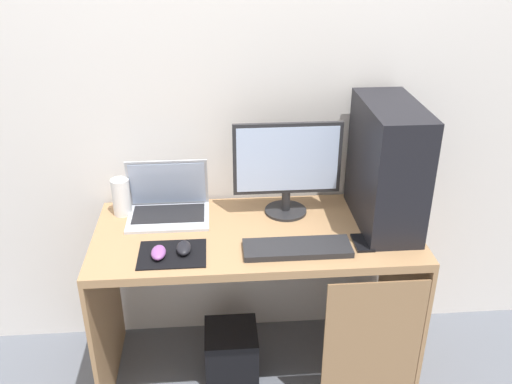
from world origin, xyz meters
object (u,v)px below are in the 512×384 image
speaker (121,197)px  subwoofer (231,351)px  pc_tower (387,166)px  mouse_right (158,253)px  mouse_left (184,248)px  cell_phone (362,243)px  keyboard (297,248)px  laptop (168,205)px  monitor (287,167)px

speaker → subwoofer: (0.45, -0.20, -0.72)m
pc_tower → mouse_right: (-0.92, -0.21, -0.24)m
mouse_left → cell_phone: 0.70m
keyboard → laptop: bearing=147.4°
mouse_right → cell_phone: 0.80m
laptop → mouse_right: (-0.02, -0.33, -0.03)m
pc_tower → mouse_right: size_ratio=5.38×
monitor → subwoofer: bearing=-149.1°
laptop → mouse_left: 0.32m
speaker → cell_phone: (0.98, -0.33, -0.08)m
pc_tower → speaker: size_ratio=3.14×
pc_tower → speaker: pc_tower is taller
keyboard → mouse_right: mouse_right is taller
monitor → speaker: bearing=176.1°
laptop → subwoofer: (0.25, -0.18, -0.69)m
laptop → mouse_right: 0.34m
keyboard → cell_phone: keyboard is taller
pc_tower → monitor: pc_tower is taller
mouse_left → keyboard: bearing=-2.6°
laptop → mouse_left: bearing=-76.1°
mouse_left → mouse_right: size_ratio=1.00×
monitor → speaker: (-0.71, 0.05, -0.14)m
speaker → cell_phone: 1.04m
mouse_left → speaker: bearing=129.5°
monitor → laptop: 0.54m
laptop → speaker: laptop is taller
pc_tower → cell_phone: 0.33m
laptop → speaker: 0.20m
speaker → mouse_left: 0.44m
mouse_right → cell_phone: (0.80, 0.03, -0.02)m
subwoofer → laptop: bearing=145.1°
monitor → keyboard: bearing=-89.0°
mouse_left → cell_phone: (0.70, 0.01, -0.02)m
monitor → mouse_right: monitor is taller
mouse_left → subwoofer: bearing=37.3°
laptop → subwoofer: size_ratio=1.45×
speaker → keyboard: size_ratio=0.39×
keyboard → mouse_right: bearing=-179.5°
keyboard → mouse_left: 0.44m
monitor → subwoofer: 0.91m
monitor → cell_phone: monitor is taller
mouse_left → subwoofer: (0.18, 0.13, -0.66)m
pc_tower → monitor: 0.41m
mouse_right → mouse_left: bearing=14.7°
laptop → subwoofer: bearing=-34.9°
laptop → mouse_right: bearing=-93.2°
pc_tower → mouse_left: bearing=-167.4°
keyboard → mouse_right: (-0.53, -0.01, 0.01)m
speaker → keyboard: 0.80m
mouse_left → mouse_right: bearing=-165.3°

